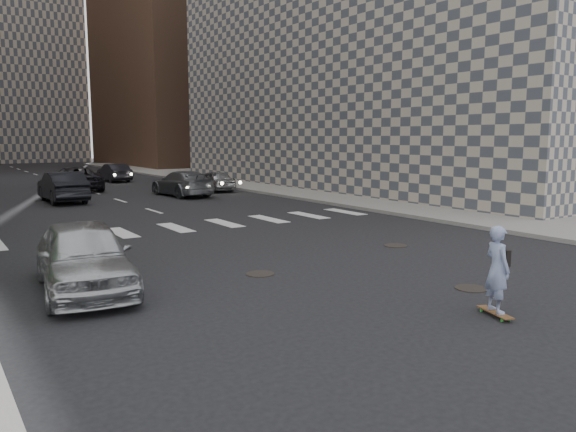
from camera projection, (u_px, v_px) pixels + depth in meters
name	position (u px, v px, depth m)	size (l,w,h in m)	color
ground	(355.00, 273.00, 13.74)	(160.00, 160.00, 0.00)	black
sidewalk_right	(328.00, 185.00, 38.17)	(13.00, 80.00, 0.15)	gray
building_right	(391.00, 22.00, 37.57)	(15.00, 33.00, 22.00)	#ADA08E
tower_right	(189.00, 14.00, 67.59)	(18.00, 24.00, 36.00)	brown
manhole_a	(471.00, 288.00, 12.33)	(0.70, 0.70, 0.02)	black
manhole_b	(260.00, 274.00, 13.64)	(0.70, 0.70, 0.02)	black
manhole_c	(396.00, 246.00, 17.19)	(0.70, 0.70, 0.02)	black
skateboarder	(497.00, 269.00, 10.31)	(0.55, 0.89, 1.71)	brown
silver_sedan	(84.00, 256.00, 12.05)	(1.81, 4.49, 1.53)	#ACB0B3
traffic_car_a	(62.00, 187.00, 28.72)	(1.65, 4.73, 1.56)	black
traffic_car_b	(182.00, 183.00, 31.74)	(2.00, 4.91, 1.42)	slate
traffic_car_c	(75.00, 179.00, 34.76)	(2.47, 5.35, 1.49)	black
traffic_car_d	(215.00, 181.00, 34.62)	(1.51, 3.75, 1.28)	#9FA2A6
traffic_car_e	(114.00, 173.00, 42.00)	(1.42, 4.07, 1.34)	black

